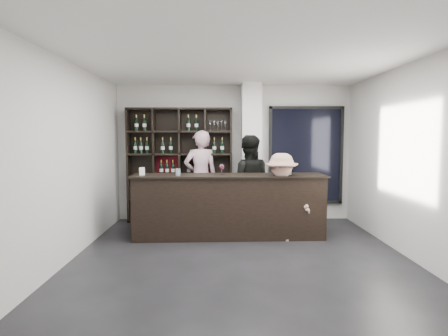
{
  "coord_description": "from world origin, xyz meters",
  "views": [
    {
      "loc": [
        -0.33,
        -5.34,
        1.82
      ],
      "look_at": [
        -0.24,
        1.1,
        1.26
      ],
      "focal_mm": 30.0,
      "sensor_mm": 36.0,
      "label": 1
    }
  ],
  "objects_px": {
    "wine_shelf": "(180,165)",
    "tasting_counter": "(229,206)",
    "customer": "(281,197)",
    "taster_pink": "(201,177)",
    "taster_black": "(248,182)"
  },
  "relations": [
    {
      "from": "tasting_counter",
      "to": "taster_black",
      "type": "bearing_deg",
      "value": 56.43
    },
    {
      "from": "tasting_counter",
      "to": "wine_shelf",
      "type": "bearing_deg",
      "value": 126.01
    },
    {
      "from": "taster_pink",
      "to": "taster_black",
      "type": "bearing_deg",
      "value": 137.09
    },
    {
      "from": "wine_shelf",
      "to": "tasting_counter",
      "type": "xyz_separation_m",
      "value": [
        1.0,
        -1.31,
        -0.63
      ]
    },
    {
      "from": "taster_pink",
      "to": "customer",
      "type": "relative_size",
      "value": 1.27
    },
    {
      "from": "tasting_counter",
      "to": "taster_pink",
      "type": "bearing_deg",
      "value": 114.58
    },
    {
      "from": "taster_pink",
      "to": "taster_black",
      "type": "xyz_separation_m",
      "value": [
        0.95,
        -0.52,
        -0.05
      ]
    },
    {
      "from": "taster_black",
      "to": "customer",
      "type": "distance_m",
      "value": 0.98
    },
    {
      "from": "customer",
      "to": "wine_shelf",
      "type": "bearing_deg",
      "value": 146.8
    },
    {
      "from": "customer",
      "to": "tasting_counter",
      "type": "bearing_deg",
      "value": 172.51
    },
    {
      "from": "taster_black",
      "to": "taster_pink",
      "type": "bearing_deg",
      "value": -24.54
    },
    {
      "from": "wine_shelf",
      "to": "tasting_counter",
      "type": "distance_m",
      "value": 1.77
    },
    {
      "from": "wine_shelf",
      "to": "taster_black",
      "type": "bearing_deg",
      "value": -26.34
    },
    {
      "from": "taster_pink",
      "to": "wine_shelf",
      "type": "bearing_deg",
      "value": -34.35
    },
    {
      "from": "tasting_counter",
      "to": "customer",
      "type": "height_order",
      "value": "customer"
    }
  ]
}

